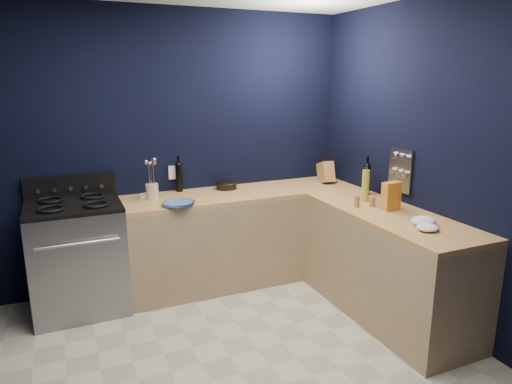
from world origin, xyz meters
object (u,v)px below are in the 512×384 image
plate_stack (178,204)px  knife_block (326,172)px  crouton_bag (391,196)px  gas_range (78,259)px  utensil_crock (152,192)px

plate_stack → knife_block: (1.64, 0.25, 0.09)m
knife_block → crouton_bag: bearing=-84.6°
knife_block → crouton_bag: size_ratio=0.90×
knife_block → crouton_bag: (-0.05, -1.09, 0.01)m
plate_stack → knife_block: knife_block is taller
gas_range → utensil_crock: (0.67, 0.08, 0.51)m
gas_range → plate_stack: (0.83, -0.22, 0.46)m
knife_block → crouton_bag: knife_block is taller
utensil_crock → plate_stack: bearing=-62.2°
utensil_crock → crouton_bag: size_ratio=0.60×
plate_stack → knife_block: bearing=8.7°
crouton_bag → gas_range: bearing=149.6°
gas_range → crouton_bag: bearing=-23.7°
plate_stack → crouton_bag: bearing=-28.0°
plate_stack → gas_range: bearing=165.2°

